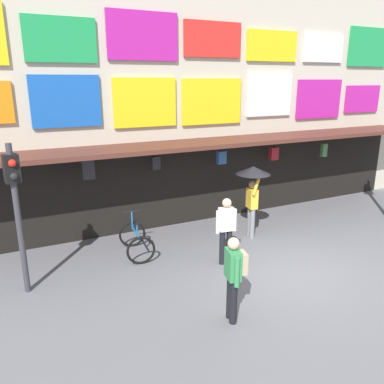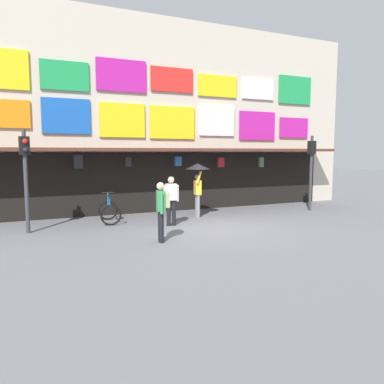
# 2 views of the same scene
# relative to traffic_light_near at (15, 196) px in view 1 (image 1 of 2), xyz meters

# --- Properties ---
(ground_plane) EXTENTS (80.00, 80.00, 0.00)m
(ground_plane) POSITION_rel_traffic_light_near_xyz_m (5.67, -1.69, -2.14)
(ground_plane) COLOR slate
(shopfront) EXTENTS (18.00, 2.60, 8.00)m
(shopfront) POSITION_rel_traffic_light_near_xyz_m (5.67, 2.88, 1.82)
(shopfront) COLOR beige
(shopfront) RESTS_ON ground
(traffic_light_near) EXTENTS (0.32, 0.35, 3.20)m
(traffic_light_near) POSITION_rel_traffic_light_near_xyz_m (0.00, 0.00, 0.00)
(traffic_light_near) COLOR #38383D
(traffic_light_near) RESTS_ON ground
(bicycle_parked) EXTENTS (0.84, 1.23, 1.05)m
(bicycle_parked) POSITION_rel_traffic_light_near_xyz_m (2.66, 0.71, -1.75)
(bicycle_parked) COLOR black
(bicycle_parked) RESTS_ON ground
(pedestrian_in_yellow) EXTENTS (0.41, 0.52, 1.68)m
(pedestrian_in_yellow) POSITION_rel_traffic_light_near_xyz_m (3.42, -2.77, -1.16)
(pedestrian_in_yellow) COLOR black
(pedestrian_in_yellow) RESTS_ON ground
(pedestrian_in_red) EXTENTS (0.53, 0.27, 1.68)m
(pedestrian_in_red) POSITION_rel_traffic_light_near_xyz_m (4.48, -0.71, -1.19)
(pedestrian_in_red) COLOR black
(pedestrian_in_red) RESTS_ON ground
(pedestrian_with_umbrella) EXTENTS (0.96, 0.96, 2.08)m
(pedestrian_with_umbrella) POSITION_rel_traffic_light_near_xyz_m (5.99, 0.43, -0.50)
(pedestrian_with_umbrella) COLOR gray
(pedestrian_with_umbrella) RESTS_ON ground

